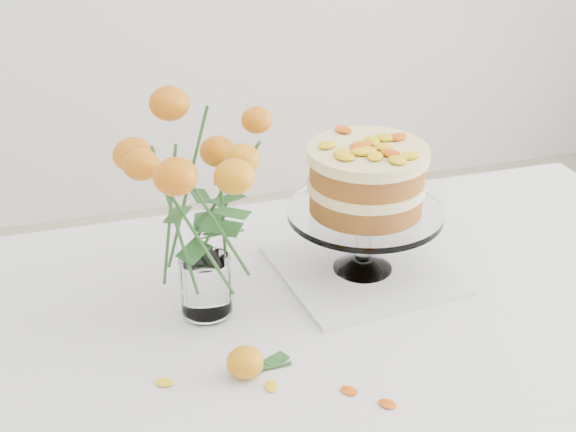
# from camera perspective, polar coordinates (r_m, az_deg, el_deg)

# --- Properties ---
(table) EXTENTS (1.43, 0.93, 0.76)m
(table) POSITION_cam_1_polar(r_m,az_deg,el_deg) (1.29, 2.85, -11.19)
(table) COLOR tan
(table) RESTS_ON ground
(napkin) EXTENTS (0.30, 0.30, 0.01)m
(napkin) POSITION_cam_1_polar(r_m,az_deg,el_deg) (1.39, 5.30, -3.85)
(napkin) COLOR silver
(napkin) RESTS_ON table
(cake_stand) EXTENTS (0.26, 0.26, 0.23)m
(cake_stand) POSITION_cam_1_polar(r_m,az_deg,el_deg) (1.31, 5.60, 2.15)
(cake_stand) COLOR white
(cake_stand) RESTS_ON napkin
(rose_vase) EXTENTS (0.34, 0.34, 0.41)m
(rose_vase) POSITION_cam_1_polar(r_m,az_deg,el_deg) (1.17, -6.29, 2.73)
(rose_vase) COLOR white
(rose_vase) RESTS_ON table
(loose_rose_near) EXTENTS (0.10, 0.05, 0.04)m
(loose_rose_near) POSITION_cam_1_polar(r_m,az_deg,el_deg) (1.14, -3.05, -10.35)
(loose_rose_near) COLOR orange
(loose_rose_near) RESTS_ON table
(stray_petal_a) EXTENTS (0.03, 0.02, 0.00)m
(stray_petal_a) POSITION_cam_1_polar(r_m,az_deg,el_deg) (1.13, -1.20, -12.02)
(stray_petal_a) COLOR yellow
(stray_petal_a) RESTS_ON table
(stray_petal_b) EXTENTS (0.03, 0.02, 0.00)m
(stray_petal_b) POSITION_cam_1_polar(r_m,az_deg,el_deg) (1.13, 4.37, -12.30)
(stray_petal_b) COLOR yellow
(stray_petal_b) RESTS_ON table
(stray_petal_c) EXTENTS (0.03, 0.02, 0.00)m
(stray_petal_c) POSITION_cam_1_polar(r_m,az_deg,el_deg) (1.11, 7.09, -13.12)
(stray_petal_c) COLOR yellow
(stray_petal_c) RESTS_ON table
(stray_petal_d) EXTENTS (0.03, 0.02, 0.00)m
(stray_petal_d) POSITION_cam_1_polar(r_m,az_deg,el_deg) (1.15, -8.76, -11.64)
(stray_petal_d) COLOR yellow
(stray_petal_d) RESTS_ON table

